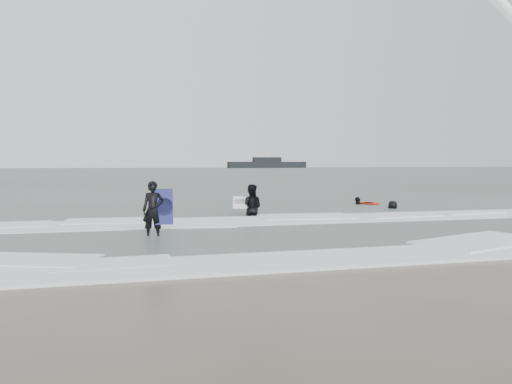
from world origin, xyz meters
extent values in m
plane|color=brown|center=(0.00, 0.00, 0.00)|extent=(320.00, 320.00, 0.00)
plane|color=#47544C|center=(0.00, 80.00, 0.06)|extent=(320.00, 320.00, 0.00)
imported|color=black|center=(-3.25, 3.31, 0.00)|extent=(0.63, 0.48, 1.56)
imported|color=black|center=(0.48, 7.69, 0.00)|extent=(1.03, 0.92, 1.77)
imported|color=black|center=(6.50, 11.33, 0.00)|extent=(0.98, 0.63, 1.56)
imported|color=black|center=(7.04, 9.04, 0.00)|extent=(0.89, 0.84, 1.53)
cube|color=white|center=(0.00, -0.60, 0.03)|extent=(30.03, 2.32, 0.07)
cube|color=white|center=(0.00, 6.00, 0.04)|extent=(30.00, 2.60, 0.09)
cube|color=black|center=(39.36, 149.40, 1.08)|extent=(25.95, 4.63, 2.04)
cube|color=black|center=(39.36, 149.40, 2.84)|extent=(9.27, 2.78, 1.48)
camera|label=1|loc=(-3.75, -10.20, 2.05)|focal=35.00mm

